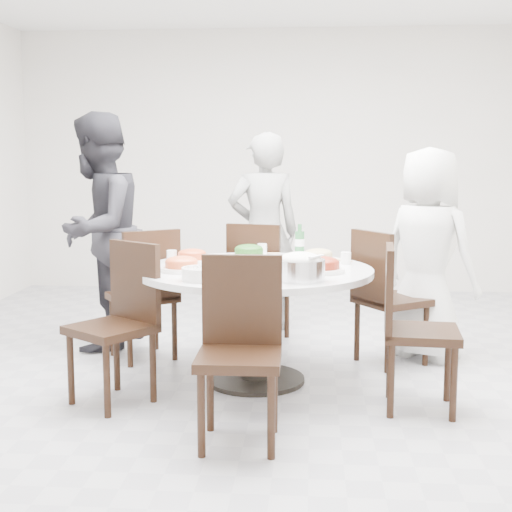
# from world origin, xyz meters

# --- Properties ---
(floor) EXTENTS (6.00, 6.00, 0.01)m
(floor) POSITION_xyz_m (0.00, 0.00, 0.00)
(floor) COLOR #ABAAAF
(floor) RESTS_ON ground
(wall_back) EXTENTS (6.00, 0.01, 2.80)m
(wall_back) POSITION_xyz_m (0.00, 3.00, 1.40)
(wall_back) COLOR silver
(wall_back) RESTS_ON ground
(wall_front) EXTENTS (6.00, 0.01, 2.80)m
(wall_front) POSITION_xyz_m (0.00, -3.00, 1.40)
(wall_front) COLOR silver
(wall_front) RESTS_ON ground
(dining_table) EXTENTS (1.50, 1.50, 0.75)m
(dining_table) POSITION_xyz_m (-0.19, -0.27, 0.38)
(dining_table) COLOR white
(dining_table) RESTS_ON floor
(chair_ne) EXTENTS (0.58, 0.58, 0.95)m
(chair_ne) POSITION_xyz_m (0.74, 0.23, 0.47)
(chair_ne) COLOR black
(chair_ne) RESTS_ON floor
(chair_n) EXTENTS (0.50, 0.50, 0.95)m
(chair_n) POSITION_xyz_m (-0.23, 0.75, 0.47)
(chair_n) COLOR black
(chair_n) RESTS_ON floor
(chair_nw) EXTENTS (0.59, 0.59, 0.95)m
(chair_nw) POSITION_xyz_m (-1.04, 0.22, 0.47)
(chair_nw) COLOR black
(chair_nw) RESTS_ON floor
(chair_sw) EXTENTS (0.59, 0.59, 0.95)m
(chair_sw) POSITION_xyz_m (-1.00, -0.74, 0.47)
(chair_sw) COLOR black
(chair_sw) RESTS_ON floor
(chair_s) EXTENTS (0.43, 0.43, 0.95)m
(chair_s) POSITION_xyz_m (-0.19, -1.29, 0.47)
(chair_s) COLOR black
(chair_s) RESTS_ON floor
(chair_se) EXTENTS (0.46, 0.46, 0.95)m
(chair_se) POSITION_xyz_m (0.80, -0.70, 0.47)
(chair_se) COLOR black
(chair_se) RESTS_ON floor
(diner_right) EXTENTS (0.88, 0.85, 1.52)m
(diner_right) POSITION_xyz_m (1.00, 0.38, 0.76)
(diner_right) COLOR silver
(diner_right) RESTS_ON floor
(diner_middle) EXTENTS (0.68, 0.52, 1.65)m
(diner_middle) POSITION_xyz_m (-0.23, 1.16, 0.83)
(diner_middle) COLOR black
(diner_middle) RESTS_ON floor
(diner_left) EXTENTS (0.81, 0.97, 1.78)m
(diner_left) POSITION_xyz_m (-1.44, 0.50, 0.89)
(diner_left) COLOR black
(diner_left) RESTS_ON floor
(dish_greens) EXTENTS (0.26, 0.26, 0.07)m
(dish_greens) POSITION_xyz_m (-0.27, 0.18, 0.78)
(dish_greens) COLOR white
(dish_greens) RESTS_ON dining_table
(dish_pale) EXTENTS (0.24, 0.24, 0.07)m
(dish_pale) POSITION_xyz_m (0.22, 0.00, 0.78)
(dish_pale) COLOR white
(dish_pale) RESTS_ON dining_table
(dish_orange) EXTENTS (0.24, 0.24, 0.06)m
(dish_orange) POSITION_xyz_m (-0.63, -0.07, 0.78)
(dish_orange) COLOR white
(dish_orange) RESTS_ON dining_table
(dish_redbrown) EXTENTS (0.29, 0.29, 0.07)m
(dish_redbrown) POSITION_xyz_m (0.23, -0.41, 0.79)
(dish_redbrown) COLOR white
(dish_redbrown) RESTS_ON dining_table
(dish_tofu) EXTENTS (0.26, 0.26, 0.07)m
(dish_tofu) POSITION_xyz_m (-0.63, -0.44, 0.78)
(dish_tofu) COLOR white
(dish_tofu) RESTS_ON dining_table
(rice_bowl) EXTENTS (0.28, 0.28, 0.12)m
(rice_bowl) POSITION_xyz_m (0.11, -0.70, 0.81)
(rice_bowl) COLOR silver
(rice_bowl) RESTS_ON dining_table
(soup_bowl) EXTENTS (0.24, 0.24, 0.07)m
(soup_bowl) POSITION_xyz_m (-0.45, -0.74, 0.79)
(soup_bowl) COLOR white
(soup_bowl) RESTS_ON dining_table
(beverage_bottle) EXTENTS (0.07, 0.07, 0.23)m
(beverage_bottle) POSITION_xyz_m (0.08, 0.27, 0.87)
(beverage_bottle) COLOR #296635
(beverage_bottle) RESTS_ON dining_table
(tea_cups) EXTENTS (0.07, 0.07, 0.08)m
(tea_cups) POSITION_xyz_m (-0.20, 0.33, 0.79)
(tea_cups) COLOR white
(tea_cups) RESTS_ON dining_table
(chopsticks) EXTENTS (0.24, 0.04, 0.01)m
(chopsticks) POSITION_xyz_m (-0.20, 0.36, 0.76)
(chopsticks) COLOR tan
(chopsticks) RESTS_ON dining_table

